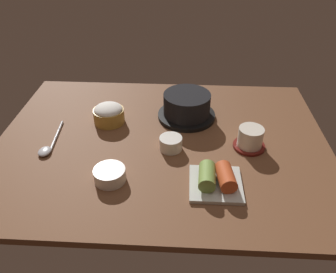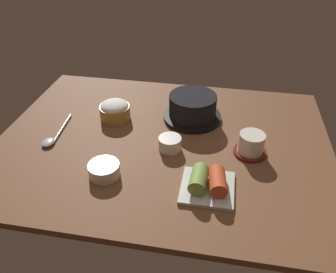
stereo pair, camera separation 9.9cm
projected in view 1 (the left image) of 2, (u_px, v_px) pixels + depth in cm
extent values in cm
cube|color=brown|center=(162.00, 143.00, 102.93)|extent=(100.00, 76.00, 2.00)
cylinder|color=black|center=(186.00, 115.00, 112.94)|extent=(19.07, 19.07, 1.35)
cylinder|color=black|center=(187.00, 104.00, 110.46)|extent=(15.37, 15.37, 7.25)
cylinder|color=#D15619|center=(187.00, 95.00, 108.54)|extent=(13.52, 13.52, 0.60)
cylinder|color=#B78C38|center=(109.00, 116.00, 109.57)|extent=(9.95, 9.95, 4.65)
ellipsoid|color=white|center=(108.00, 110.00, 108.23)|extent=(9.16, 9.16, 3.48)
cylinder|color=maroon|center=(249.00, 146.00, 99.47)|extent=(9.39, 9.39, 0.80)
cylinder|color=silver|center=(250.00, 137.00, 97.59)|extent=(7.26, 7.26, 5.72)
cylinder|color=#C6D18C|center=(252.00, 130.00, 96.11)|extent=(6.17, 6.17, 0.40)
cylinder|color=white|center=(171.00, 143.00, 97.90)|extent=(6.63, 6.63, 3.94)
cylinder|color=#386B2D|center=(171.00, 139.00, 96.93)|extent=(5.44, 5.44, 0.50)
cube|color=silver|center=(216.00, 184.00, 86.06)|extent=(13.34, 13.34, 1.00)
cylinder|color=#7A9E47|center=(207.00, 176.00, 84.64)|extent=(4.69, 8.21, 4.29)
cylinder|color=#C64C23|center=(226.00, 177.00, 84.43)|extent=(5.34, 8.52, 4.29)
cylinder|color=white|center=(110.00, 175.00, 87.03)|extent=(8.28, 8.28, 3.55)
cylinder|color=brown|center=(109.00, 170.00, 86.17)|extent=(6.79, 6.79, 0.50)
cylinder|color=#B7B7BC|center=(56.00, 136.00, 103.48)|extent=(2.17, 16.02, 0.80)
ellipsoid|color=#B7B7BC|center=(45.00, 151.00, 96.82)|extent=(3.60, 4.68, 1.26)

